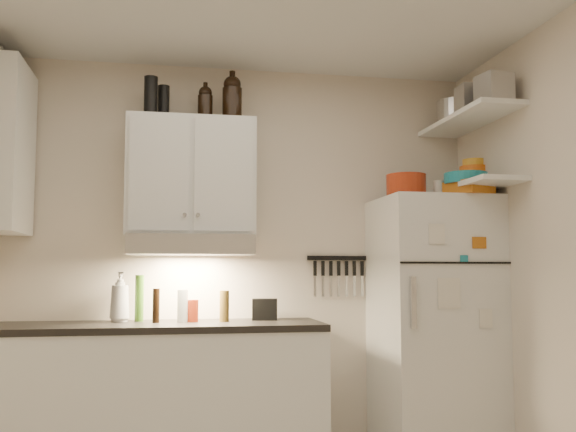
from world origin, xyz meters
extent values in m
cube|color=beige|center=(0.00, 1.51, 1.30)|extent=(3.20, 0.02, 2.60)
cube|color=white|center=(-0.55, 1.20, 0.44)|extent=(2.10, 0.60, 0.88)
cube|color=black|center=(-0.55, 1.20, 0.90)|extent=(2.10, 0.62, 0.04)
cube|color=white|center=(-0.30, 1.33, 1.83)|extent=(0.80, 0.33, 0.75)
cube|color=silver|center=(-0.30, 1.27, 1.39)|extent=(0.76, 0.46, 0.12)
cube|color=white|center=(1.25, 1.16, 0.85)|extent=(0.70, 0.68, 1.70)
cube|color=white|center=(1.45, 1.02, 2.20)|extent=(0.30, 0.95, 0.03)
cube|color=white|center=(1.45, 1.02, 1.76)|extent=(0.30, 0.95, 0.03)
cube|color=black|center=(0.70, 1.49, 1.32)|extent=(0.42, 0.02, 0.03)
cylinder|color=#A42E13|center=(1.06, 1.11, 1.77)|extent=(0.29, 0.29, 0.15)
cube|color=#B96317|center=(1.39, 0.92, 1.74)|extent=(0.27, 0.30, 0.08)
cylinder|color=silver|center=(1.27, 1.09, 1.75)|extent=(0.07, 0.07, 0.11)
cylinder|color=silver|center=(1.49, 1.30, 2.31)|extent=(0.31, 0.31, 0.18)
cube|color=#AAAAAD|center=(1.42, 0.90, 2.30)|extent=(0.17, 0.16, 0.17)
cube|color=#AAAAAD|center=(1.44, 0.66, 2.30)|extent=(0.20, 0.20, 0.17)
cylinder|color=teal|center=(1.51, 1.24, 1.82)|extent=(0.24, 0.24, 0.09)
cylinder|color=orange|center=(1.56, 1.18, 1.90)|extent=(0.19, 0.19, 0.06)
cylinder|color=gold|center=(1.56, 1.18, 1.95)|extent=(0.15, 0.15, 0.05)
cylinder|color=teal|center=(1.39, 0.96, 1.81)|extent=(0.27, 0.27, 0.07)
cylinder|color=black|center=(-0.48, 1.35, 2.31)|extent=(0.08, 0.08, 0.21)
cylinder|color=black|center=(-0.56, 1.27, 2.32)|extent=(0.11, 0.11, 0.25)
imported|color=white|center=(-0.72, 1.33, 1.09)|extent=(0.18, 0.18, 0.34)
cylinder|color=brown|center=(-0.09, 1.24, 1.02)|extent=(0.06, 0.06, 0.19)
cylinder|color=#2E5615|center=(-0.61, 1.35, 1.06)|extent=(0.07, 0.07, 0.29)
cylinder|color=black|center=(-0.50, 1.22, 1.02)|extent=(0.05, 0.05, 0.21)
cylinder|color=silver|center=(-0.34, 1.24, 1.02)|extent=(0.09, 0.09, 0.20)
cylinder|color=#A42E13|center=(-0.28, 1.25, 0.99)|extent=(0.08, 0.08, 0.14)
cube|color=black|center=(0.18, 1.33, 0.99)|extent=(0.17, 0.14, 0.13)
camera|label=1|loc=(-0.42, -2.75, 1.23)|focal=40.00mm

